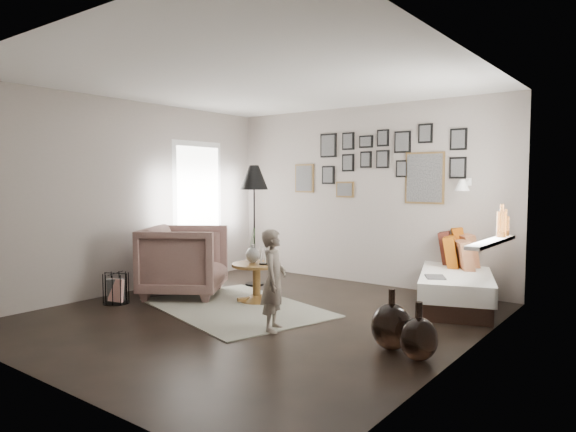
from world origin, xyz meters
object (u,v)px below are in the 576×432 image
Objects in this scene: floor_lamp at (254,182)px; pedestal_table at (257,284)px; armchair at (184,261)px; magazine_basket at (116,288)px; demijohn_large at (391,326)px; daybed at (459,281)px; child at (274,280)px; vase at (253,252)px; demijohn_small at (418,339)px.

pedestal_table is at bearing -47.62° from floor_lamp.
armchair is 0.92m from magazine_basket.
armchair reaches higher than demijohn_large.
child reaches higher than daybed.
pedestal_table is 1.58× the size of magazine_basket.
floor_lamp is (-0.62, 0.74, 0.87)m from vase.
daybed is (2.13, 1.40, -0.33)m from vase.
vase is 0.98m from armchair.
floor_lamp reaches higher than demijohn_large.
daybed is 3.50m from armchair.
magazine_basket is at bearing -172.53° from demijohn_large.
daybed is at bearing -50.23° from child.
demijohn_large is 0.54× the size of child.
child is (-1.52, -0.06, 0.33)m from demijohn_small.
demijohn_large is (2.23, -0.67, -0.41)m from vase.
demijohn_large reaches higher than pedestal_table.
daybed is 3.98× the size of demijohn_small.
daybed is 5.11× the size of magazine_basket.
demijohn_small is at bearing -111.81° from child.
demijohn_large is (0.10, -2.07, -0.07)m from daybed.
armchair is at bearing -160.53° from vase.
daybed is 3.07m from floor_lamp.
child reaches higher than pedestal_table.
floor_lamp is at bearing 21.80° from child.
pedestal_table is 2.49m from daybed.
vase is 0.43× the size of child.
armchair is 0.99× the size of child.
child is (2.28, 0.28, 0.33)m from magazine_basket.
armchair is 2.00m from child.
floor_lamp reaches higher than armchair.
magazine_basket is 0.38× the size of child.
magazine_basket is at bearing -108.94° from floor_lamp.
magazine_basket is 0.71× the size of demijohn_large.
demijohn_large is at bearing -105.64° from child.
floor_lamp is at bearing -48.67° from armchair.
daybed is 2.52m from child.
floor_lamp is at bearing 71.06° from magazine_basket.
floor_lamp reaches higher than child.
pedestal_table reaches higher than magazine_basket.
magazine_basket is (-3.39, -2.53, -0.10)m from daybed.
armchair is 1.51m from floor_lamp.
magazine_basket is (-0.35, -0.80, -0.28)m from armchair.
demijohn_small is at bearing -21.49° from demijohn_large.
daybed is at bearing 34.80° from pedestal_table.
floor_lamp is (-0.70, 0.76, 1.27)m from pedestal_table.
vase is at bearing 26.27° from child.
demijohn_large is (2.15, -0.65, -0.01)m from pedestal_table.
demijohn_large is (3.14, -0.35, -0.25)m from armchair.
demijohn_small reaches higher than pedestal_table.
daybed reaches higher than demijohn_large.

